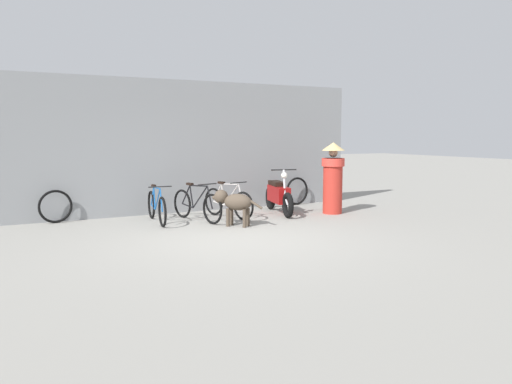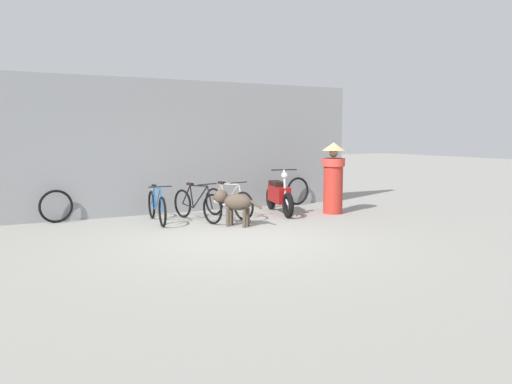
{
  "view_description": "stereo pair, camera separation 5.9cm",
  "coord_description": "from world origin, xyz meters",
  "px_view_note": "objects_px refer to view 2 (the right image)",
  "views": [
    {
      "loc": [
        -3.59,
        -7.61,
        1.79
      ],
      "look_at": [
        0.98,
        1.21,
        0.65
      ],
      "focal_mm": 35.0,
      "sensor_mm": 36.0,
      "label": 1
    },
    {
      "loc": [
        -3.54,
        -7.63,
        1.79
      ],
      "look_at": [
        0.98,
        1.21,
        0.65
      ],
      "focal_mm": 35.0,
      "sensor_mm": 36.0,
      "label": 2
    }
  ],
  "objects_px": {
    "bicycle_2": "(228,202)",
    "person_in_robes": "(333,176)",
    "bicycle_0": "(157,207)",
    "bicycle_1": "(197,205)",
    "stray_dog": "(234,202)",
    "motorcycle": "(279,196)",
    "spare_tire_right": "(56,206)",
    "spare_tire_left": "(298,191)"
  },
  "relations": [
    {
      "from": "person_in_robes",
      "to": "spare_tire_left",
      "type": "height_order",
      "value": "person_in_robes"
    },
    {
      "from": "spare_tire_left",
      "to": "motorcycle",
      "type": "bearing_deg",
      "value": -138.21
    },
    {
      "from": "bicycle_1",
      "to": "motorcycle",
      "type": "height_order",
      "value": "motorcycle"
    },
    {
      "from": "bicycle_0",
      "to": "stray_dog",
      "type": "height_order",
      "value": "bicycle_0"
    },
    {
      "from": "bicycle_0",
      "to": "bicycle_1",
      "type": "height_order",
      "value": "bicycle_1"
    },
    {
      "from": "stray_dog",
      "to": "person_in_robes",
      "type": "bearing_deg",
      "value": -122.99
    },
    {
      "from": "bicycle_1",
      "to": "stray_dog",
      "type": "distance_m",
      "value": 1.0
    },
    {
      "from": "bicycle_0",
      "to": "bicycle_2",
      "type": "distance_m",
      "value": 1.56
    },
    {
      "from": "spare_tire_left",
      "to": "spare_tire_right",
      "type": "height_order",
      "value": "spare_tire_left"
    },
    {
      "from": "person_in_robes",
      "to": "spare_tire_right",
      "type": "distance_m",
      "value": 5.99
    },
    {
      "from": "bicycle_2",
      "to": "stray_dog",
      "type": "relative_size",
      "value": 1.76
    },
    {
      "from": "bicycle_0",
      "to": "motorcycle",
      "type": "relative_size",
      "value": 0.9
    },
    {
      "from": "bicycle_2",
      "to": "stray_dog",
      "type": "distance_m",
      "value": 1.02
    },
    {
      "from": "bicycle_1",
      "to": "bicycle_2",
      "type": "relative_size",
      "value": 1.07
    },
    {
      "from": "motorcycle",
      "to": "stray_dog",
      "type": "xyz_separation_m",
      "value": [
        -1.57,
        -0.95,
        0.07
      ]
    },
    {
      "from": "motorcycle",
      "to": "person_in_robes",
      "type": "xyz_separation_m",
      "value": [
        1.1,
        -0.55,
        0.44
      ]
    },
    {
      "from": "bicycle_0",
      "to": "motorcycle",
      "type": "xyz_separation_m",
      "value": [
        2.82,
        -0.11,
        0.08
      ]
    },
    {
      "from": "spare_tire_right",
      "to": "person_in_robes",
      "type": "bearing_deg",
      "value": -15.12
    },
    {
      "from": "bicycle_0",
      "to": "spare_tire_right",
      "type": "bearing_deg",
      "value": -111.5
    },
    {
      "from": "bicycle_0",
      "to": "spare_tire_right",
      "type": "height_order",
      "value": "bicycle_0"
    },
    {
      "from": "bicycle_1",
      "to": "bicycle_0",
      "type": "bearing_deg",
      "value": -117.4
    },
    {
      "from": "bicycle_2",
      "to": "person_in_robes",
      "type": "relative_size",
      "value": 0.95
    },
    {
      "from": "bicycle_2",
      "to": "person_in_robes",
      "type": "distance_m",
      "value": 2.49
    },
    {
      "from": "person_in_robes",
      "to": "spare_tire_right",
      "type": "xyz_separation_m",
      "value": [
        -5.76,
        1.56,
        -0.51
      ]
    },
    {
      "from": "motorcycle",
      "to": "person_in_robes",
      "type": "relative_size",
      "value": 1.15
    },
    {
      "from": "motorcycle",
      "to": "stray_dog",
      "type": "height_order",
      "value": "motorcycle"
    },
    {
      "from": "stray_dog",
      "to": "spare_tire_left",
      "type": "xyz_separation_m",
      "value": [
        2.7,
        1.96,
        -0.12
      ]
    },
    {
      "from": "bicycle_2",
      "to": "bicycle_0",
      "type": "bearing_deg",
      "value": -110.66
    },
    {
      "from": "bicycle_1",
      "to": "stray_dog",
      "type": "height_order",
      "value": "bicycle_1"
    },
    {
      "from": "person_in_robes",
      "to": "motorcycle",
      "type": "bearing_deg",
      "value": -31.96
    },
    {
      "from": "bicycle_1",
      "to": "spare_tire_left",
      "type": "height_order",
      "value": "bicycle_1"
    },
    {
      "from": "motorcycle",
      "to": "bicycle_0",
      "type": "bearing_deg",
      "value": -79.62
    },
    {
      "from": "stray_dog",
      "to": "person_in_robes",
      "type": "xyz_separation_m",
      "value": [
        2.68,
        0.4,
        0.37
      ]
    },
    {
      "from": "person_in_robes",
      "to": "spare_tire_right",
      "type": "bearing_deg",
      "value": -20.61
    },
    {
      "from": "bicycle_2",
      "to": "spare_tire_left",
      "type": "height_order",
      "value": "bicycle_2"
    },
    {
      "from": "bicycle_2",
      "to": "person_in_robes",
      "type": "bearing_deg",
      "value": 60.23
    },
    {
      "from": "motorcycle",
      "to": "person_in_robes",
      "type": "bearing_deg",
      "value": 76.16
    },
    {
      "from": "stray_dog",
      "to": "bicycle_2",
      "type": "bearing_deg",
      "value": -59.47
    },
    {
      "from": "bicycle_0",
      "to": "bicycle_1",
      "type": "distance_m",
      "value": 0.82
    },
    {
      "from": "bicycle_0",
      "to": "person_in_robes",
      "type": "xyz_separation_m",
      "value": [
        3.92,
        -0.66,
        0.53
      ]
    },
    {
      "from": "stray_dog",
      "to": "spare_tire_right",
      "type": "height_order",
      "value": "stray_dog"
    },
    {
      "from": "bicycle_1",
      "to": "stray_dog",
      "type": "xyz_separation_m",
      "value": [
        0.44,
        -0.89,
        0.14
      ]
    }
  ]
}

